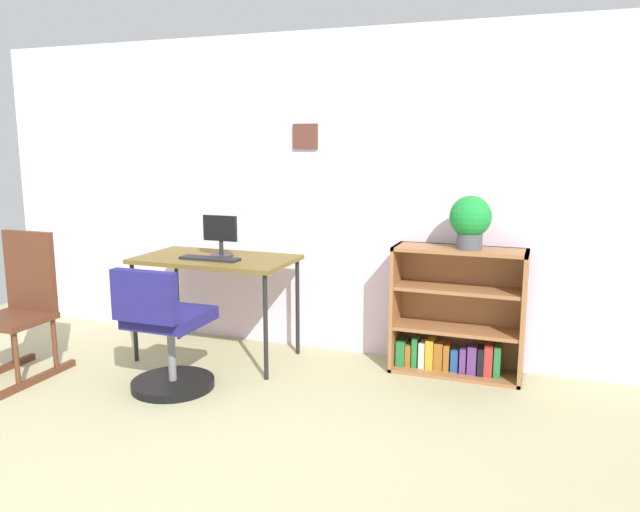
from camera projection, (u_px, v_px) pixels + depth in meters
ground_plane at (122, 483)px, 2.85m from camera, size 6.24×6.24×0.00m
wall_back at (298, 194)px, 4.62m from camera, size 5.20×0.12×2.30m
desk at (216, 265)px, 4.39m from camera, size 1.10×0.62×0.74m
monitor at (220, 235)px, 4.39m from camera, size 0.26×0.17×0.29m
keyboard at (210, 259)px, 4.28m from camera, size 0.43×0.11×0.02m
office_chair at (166, 337)px, 3.84m from camera, size 0.52×0.55×0.81m
rocking_chair at (21, 305)px, 4.10m from camera, size 0.42×0.64×0.96m
bookshelf_low at (457, 319)px, 4.17m from camera, size 0.86×0.30×0.86m
potted_plant_on_shelf at (470, 220)px, 3.97m from camera, size 0.27×0.27×0.34m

